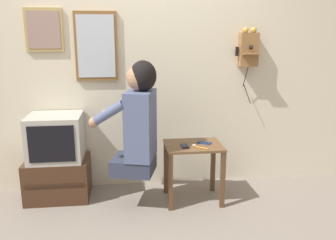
% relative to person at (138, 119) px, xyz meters
% --- Properties ---
extents(wall_back, '(6.80, 0.05, 2.55)m').
position_rel_person_xyz_m(wall_back, '(-0.01, 0.54, 0.46)').
color(wall_back, beige).
rests_on(wall_back, ground_plane).
extents(side_table, '(0.52, 0.41, 0.55)m').
position_rel_person_xyz_m(side_table, '(0.51, 0.08, -0.40)').
color(side_table, brown).
rests_on(side_table, ground_plane).
extents(person, '(0.60, 0.49, 0.99)m').
position_rel_person_xyz_m(person, '(0.00, 0.00, 0.00)').
color(person, '#2D3347').
rests_on(person, ground_plane).
extents(tv_stand, '(0.58, 0.42, 0.39)m').
position_rel_person_xyz_m(tv_stand, '(-0.76, 0.28, -0.63)').
color(tv_stand, '#422819').
rests_on(tv_stand, ground_plane).
extents(television, '(0.48, 0.44, 0.42)m').
position_rel_person_xyz_m(television, '(-0.76, 0.29, -0.22)').
color(television, '#ADA89E').
rests_on(television, tv_stand).
extents(wall_phone_antique, '(0.22, 0.18, 0.75)m').
position_rel_person_xyz_m(wall_phone_antique, '(1.11, 0.46, 0.57)').
color(wall_phone_antique, olive).
extents(framed_picture, '(0.34, 0.03, 0.39)m').
position_rel_person_xyz_m(framed_picture, '(-0.83, 0.50, 0.75)').
color(framed_picture, tan).
extents(wall_mirror, '(0.40, 0.03, 0.65)m').
position_rel_person_xyz_m(wall_mirror, '(-0.36, 0.50, 0.60)').
color(wall_mirror, brown).
extents(cell_phone_held, '(0.06, 0.13, 0.01)m').
position_rel_person_xyz_m(cell_phone_held, '(0.42, 0.02, -0.27)').
color(cell_phone_held, black).
rests_on(cell_phone_held, side_table).
extents(cell_phone_spare, '(0.14, 0.12, 0.01)m').
position_rel_person_xyz_m(cell_phone_spare, '(0.61, 0.10, -0.27)').
color(cell_phone_spare, navy).
rests_on(cell_phone_spare, side_table).
extents(toothbrush, '(0.12, 0.11, 0.02)m').
position_rel_person_xyz_m(toothbrush, '(0.54, -0.03, -0.26)').
color(toothbrush, orange).
rests_on(toothbrush, side_table).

